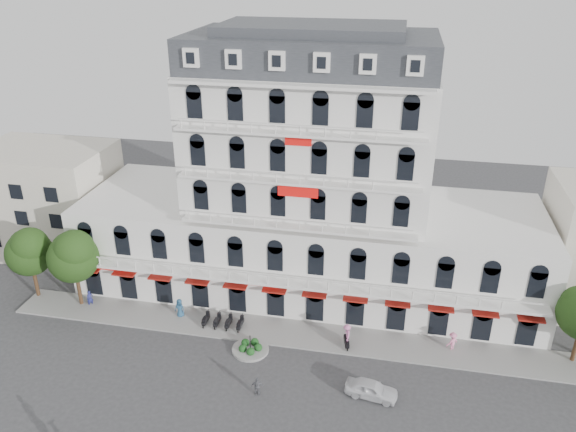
{
  "coord_description": "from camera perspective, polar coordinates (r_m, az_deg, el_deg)",
  "views": [
    {
      "loc": [
        7.87,
        -31.53,
        31.44
      ],
      "look_at": [
        -0.48,
        10.0,
        11.32
      ],
      "focal_mm": 35.0,
      "sensor_mm": 36.0,
      "label": 1
    }
  ],
  "objects": [
    {
      "name": "pedestrian_mid",
      "position": [
        45.56,
        -3.14,
        -16.88
      ],
      "size": [
        1.01,
        0.56,
        1.62
      ],
      "primitive_type": "imported",
      "rotation": [
        0.0,
        0.0,
        3.32
      ],
      "color": "slate",
      "rests_on": "ground"
    },
    {
      "name": "tree_west_inner",
      "position": [
        56.35,
        -21.02,
        -3.64
      ],
      "size": [
        4.76,
        4.76,
        8.25
      ],
      "color": "#382314",
      "rests_on": "ground"
    },
    {
      "name": "tree_west_outer",
      "position": [
        59.56,
        -24.83,
        -3.12
      ],
      "size": [
        4.5,
        4.48,
        7.76
      ],
      "color": "#382314",
      "rests_on": "ground"
    },
    {
      "name": "traffic_island",
      "position": [
        49.99,
        -3.84,
        -13.25
      ],
      "size": [
        3.2,
        3.2,
        1.6
      ],
      "color": "gray",
      "rests_on": "ground"
    },
    {
      "name": "rider_center",
      "position": [
        49.95,
        6.0,
        -11.95
      ],
      "size": [
        0.93,
        1.69,
        2.33
      ],
      "rotation": [
        0.0,
        0.0,
        4.93
      ],
      "color": "black",
      "rests_on": "ground"
    },
    {
      "name": "parked_scooter_row",
      "position": [
        53.08,
        -6.61,
        -11.11
      ],
      "size": [
        4.4,
        1.8,
        1.1
      ],
      "primitive_type": null,
      "color": "black",
      "rests_on": "ground"
    },
    {
      "name": "parked_car",
      "position": [
        45.9,
        8.47,
        -17.0
      ],
      "size": [
        4.27,
        2.21,
        1.39
      ],
      "primitive_type": "imported",
      "rotation": [
        0.0,
        0.0,
        1.43
      ],
      "color": "silver",
      "rests_on": "ground"
    },
    {
      "name": "pedestrian_left",
      "position": [
        54.4,
        -10.94,
        -9.18
      ],
      "size": [
        1.02,
        0.73,
        1.95
      ],
      "primitive_type": "imported",
      "rotation": [
        0.0,
        0.0,
        -0.13
      ],
      "color": "navy",
      "rests_on": "ground"
    },
    {
      "name": "flank_building_west",
      "position": [
        68.82,
        -23.08,
        1.58
      ],
      "size": [
        14.0,
        10.0,
        12.0
      ],
      "primitive_type": "cube",
      "color": "beige",
      "rests_on": "ground"
    },
    {
      "name": "pedestrian_far",
      "position": [
        58.28,
        -19.47,
        -7.91
      ],
      "size": [
        0.71,
        0.73,
        1.68
      ],
      "primitive_type": "imported",
      "rotation": [
        0.0,
        0.0,
        0.84
      ],
      "color": "navy",
      "rests_on": "ground"
    },
    {
      "name": "pedestrian_right",
      "position": [
        51.52,
        16.35,
        -12.15
      ],
      "size": [
        1.33,
        1.27,
        1.81
      ],
      "primitive_type": "imported",
      "rotation": [
        0.0,
        0.0,
        3.84
      ],
      "color": "pink",
      "rests_on": "ground"
    },
    {
      "name": "sidewalk",
      "position": [
        51.85,
        0.31,
        -11.81
      ],
      "size": [
        53.0,
        4.0,
        0.16
      ],
      "primitive_type": "cube",
      "color": "gray",
      "rests_on": "ground"
    },
    {
      "name": "ground",
      "position": [
        45.22,
        -2.01,
        -18.66
      ],
      "size": [
        120.0,
        120.0,
        0.0
      ],
      "primitive_type": "plane",
      "color": "#38383A",
      "rests_on": "ground"
    },
    {
      "name": "main_building",
      "position": [
        54.55,
        2.15,
        2.2
      ],
      "size": [
        45.0,
        15.0,
        25.8
      ],
      "color": "silver",
      "rests_on": "ground"
    }
  ]
}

